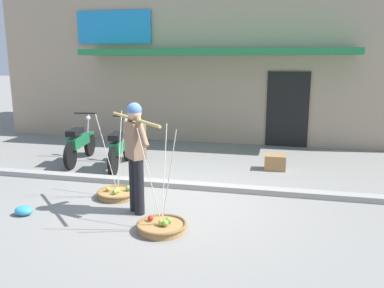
{
  "coord_description": "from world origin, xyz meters",
  "views": [
    {
      "loc": [
        1.75,
        -5.98,
        2.3
      ],
      "look_at": [
        0.22,
        0.6,
        0.85
      ],
      "focal_mm": 36.71,
      "sensor_mm": 36.0,
      "label": 1
    }
  ],
  "objects_px": {
    "motorcycle_nearest_shop": "(80,143)",
    "motorcycle_second_in_row": "(120,147)",
    "fruit_basket_left_side": "(162,226)",
    "fruit_vendor": "(136,151)",
    "plastic_litter_bag": "(24,211)",
    "fruit_basket_right_side": "(118,193)",
    "wooden_crate": "(275,162)"
  },
  "relations": [
    {
      "from": "fruit_vendor",
      "to": "fruit_basket_left_side",
      "type": "xyz_separation_m",
      "value": [
        0.57,
        -0.56,
        -0.9
      ]
    },
    {
      "from": "motorcycle_second_in_row",
      "to": "plastic_litter_bag",
      "type": "bearing_deg",
      "value": -97.42
    },
    {
      "from": "fruit_basket_right_side",
      "to": "wooden_crate",
      "type": "distance_m",
      "value": 3.51
    },
    {
      "from": "fruit_basket_left_side",
      "to": "motorcycle_second_in_row",
      "type": "distance_m",
      "value": 3.44
    },
    {
      "from": "motorcycle_nearest_shop",
      "to": "plastic_litter_bag",
      "type": "height_order",
      "value": "motorcycle_nearest_shop"
    },
    {
      "from": "motorcycle_second_in_row",
      "to": "fruit_basket_left_side",
      "type": "bearing_deg",
      "value": -57.49
    },
    {
      "from": "fruit_basket_right_side",
      "to": "motorcycle_second_in_row",
      "type": "bearing_deg",
      "value": 111.53
    },
    {
      "from": "fruit_vendor",
      "to": "plastic_litter_bag",
      "type": "xyz_separation_m",
      "value": [
        -1.63,
        -0.5,
        -0.91
      ]
    },
    {
      "from": "motorcycle_second_in_row",
      "to": "plastic_litter_bag",
      "type": "height_order",
      "value": "motorcycle_second_in_row"
    },
    {
      "from": "motorcycle_nearest_shop",
      "to": "plastic_litter_bag",
      "type": "distance_m",
      "value": 3.15
    },
    {
      "from": "plastic_litter_bag",
      "to": "wooden_crate",
      "type": "height_order",
      "value": "wooden_crate"
    },
    {
      "from": "fruit_basket_left_side",
      "to": "motorcycle_nearest_shop",
      "type": "distance_m",
      "value": 4.28
    },
    {
      "from": "fruit_basket_right_side",
      "to": "motorcycle_nearest_shop",
      "type": "height_order",
      "value": "fruit_basket_right_side"
    },
    {
      "from": "fruit_basket_left_side",
      "to": "motorcycle_nearest_shop",
      "type": "height_order",
      "value": "fruit_basket_left_side"
    },
    {
      "from": "fruit_vendor",
      "to": "fruit_basket_left_side",
      "type": "bearing_deg",
      "value": -44.48
    },
    {
      "from": "plastic_litter_bag",
      "to": "fruit_basket_right_side",
      "type": "bearing_deg",
      "value": 45.06
    },
    {
      "from": "motorcycle_nearest_shop",
      "to": "wooden_crate",
      "type": "distance_m",
      "value": 4.39
    },
    {
      "from": "fruit_basket_left_side",
      "to": "wooden_crate",
      "type": "distance_m",
      "value": 3.78
    },
    {
      "from": "fruit_basket_right_side",
      "to": "plastic_litter_bag",
      "type": "xyz_separation_m",
      "value": [
        -1.06,
        -1.06,
        -0.0
      ]
    },
    {
      "from": "motorcycle_second_in_row",
      "to": "wooden_crate",
      "type": "distance_m",
      "value": 3.34
    },
    {
      "from": "wooden_crate",
      "to": "plastic_litter_bag",
      "type": "bearing_deg",
      "value": -136.7
    },
    {
      "from": "fruit_vendor",
      "to": "motorcycle_nearest_shop",
      "type": "height_order",
      "value": "fruit_vendor"
    },
    {
      "from": "motorcycle_nearest_shop",
      "to": "motorcycle_second_in_row",
      "type": "distance_m",
      "value": 1.11
    },
    {
      "from": "fruit_basket_left_side",
      "to": "motorcycle_nearest_shop",
      "type": "xyz_separation_m",
      "value": [
        -2.92,
        3.1,
        0.38
      ]
    },
    {
      "from": "plastic_litter_bag",
      "to": "wooden_crate",
      "type": "distance_m",
      "value": 5.01
    },
    {
      "from": "fruit_basket_right_side",
      "to": "plastic_litter_bag",
      "type": "height_order",
      "value": "fruit_basket_right_side"
    },
    {
      "from": "fruit_basket_right_side",
      "to": "motorcycle_second_in_row",
      "type": "distance_m",
      "value": 1.93
    },
    {
      "from": "fruit_basket_right_side",
      "to": "motorcycle_second_in_row",
      "type": "height_order",
      "value": "fruit_basket_right_side"
    },
    {
      "from": "fruit_basket_right_side",
      "to": "fruit_basket_left_side",
      "type": "bearing_deg",
      "value": -44.52
    },
    {
      "from": "wooden_crate",
      "to": "fruit_basket_left_side",
      "type": "bearing_deg",
      "value": -112.38
    },
    {
      "from": "fruit_vendor",
      "to": "fruit_basket_right_side",
      "type": "relative_size",
      "value": 1.17
    },
    {
      "from": "motorcycle_nearest_shop",
      "to": "fruit_vendor",
      "type": "bearing_deg",
      "value": -47.27
    }
  ]
}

